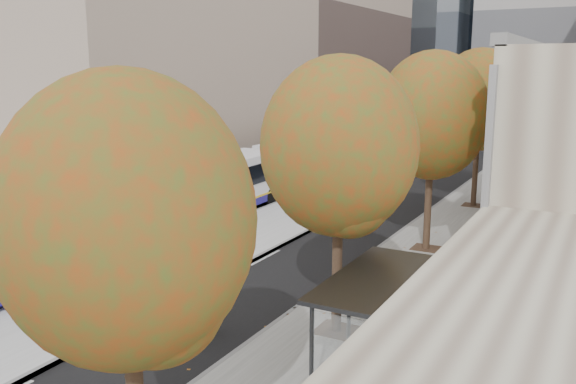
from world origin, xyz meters
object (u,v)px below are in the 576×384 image
Objects in this scene: bus_far at (278,167)px; cyclist at (193,311)px; bus_shelter at (384,295)px; distant_car at (419,135)px.

bus_far is 20.03m from cyclist.
bus_shelter reaches higher than cyclist.
cyclist is at bearing -71.91° from distant_car.
bus_shelter is 22.45m from bus_far.
distant_car is (-0.33, 29.70, -0.96)m from bus_far.
bus_shelter is 2.00× the size of cyclist.
cyclist is (-5.32, -0.21, -1.37)m from bus_shelter.
cyclist is 0.62× the size of distant_car.
bus_far reaches higher than bus_shelter.
bus_far is at bearing -80.77° from distant_car.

